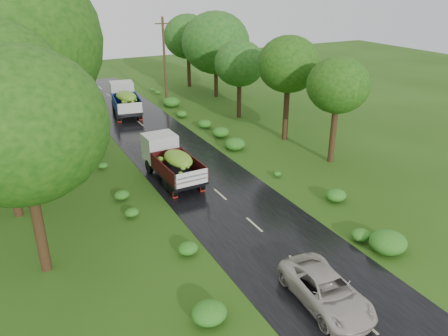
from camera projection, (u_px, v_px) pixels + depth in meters
ground at (300, 265)px, 19.87m from camera, size 120.00×120.00×0.00m
road at (245, 216)px, 23.95m from camera, size 6.50×80.00×0.02m
road_lines at (236, 208)px, 24.76m from camera, size 0.12×69.60×0.00m
truck_near at (170, 159)px, 27.93m from camera, size 2.27×6.03×2.51m
truck_far at (125, 98)px, 41.84m from camera, size 3.11×6.63×2.68m
car at (326, 290)px, 17.27m from camera, size 2.43×4.70×1.27m
utility_pole at (165, 61)px, 43.99m from camera, size 1.49×0.51×8.66m
trees_left at (2, 59)px, 29.59m from camera, size 5.98×35.39×10.70m
trees_right at (234, 52)px, 41.55m from camera, size 5.07×29.82×7.50m
shrubs at (182, 156)px, 31.15m from camera, size 11.90×44.00×0.70m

